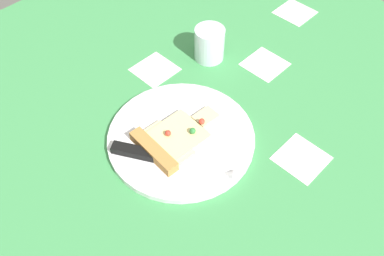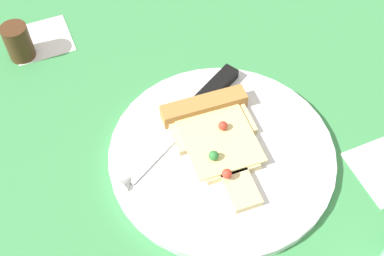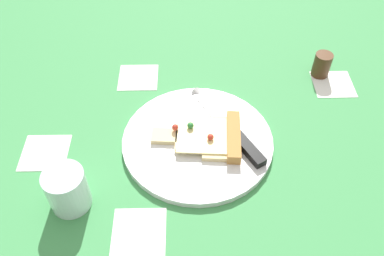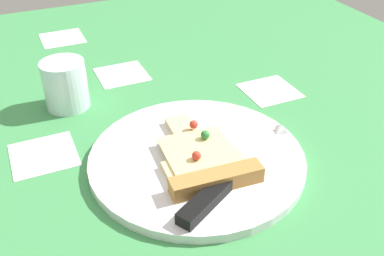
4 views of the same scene
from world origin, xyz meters
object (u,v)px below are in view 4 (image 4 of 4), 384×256
(knife, at_px, (229,180))
(drinking_glass, at_px, (65,85))
(plate, at_px, (197,159))
(pizza_slice, at_px, (204,161))

(knife, distance_m, drinking_glass, 0.33)
(plate, distance_m, pizza_slice, 0.03)
(pizza_slice, bearing_deg, knife, -69.39)
(pizza_slice, bearing_deg, drinking_glass, 121.38)
(pizza_slice, xyz_separation_m, drinking_glass, (0.13, -0.25, 0.02))
(pizza_slice, height_order, drinking_glass, drinking_glass)
(pizza_slice, distance_m, drinking_glass, 0.28)
(plate, relative_size, drinking_glass, 3.71)
(pizza_slice, distance_m, knife, 0.05)
(pizza_slice, xyz_separation_m, knife, (-0.01, 0.04, -0.00))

